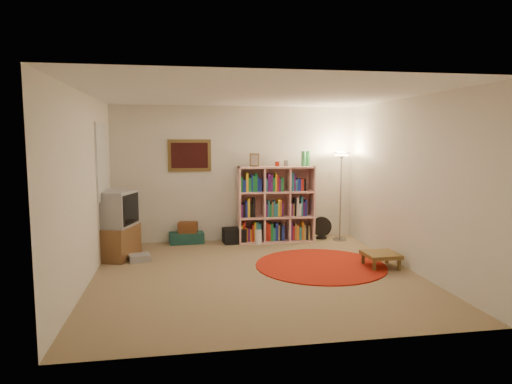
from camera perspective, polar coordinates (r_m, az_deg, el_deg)
room at (r=6.32m, az=-0.55°, el=0.84°), size 4.54×4.54×2.54m
bookshelf at (r=8.42m, az=2.37°, el=-1.68°), size 1.41×0.44×1.68m
floor_lamp at (r=8.59m, az=10.60°, el=3.04°), size 0.37×0.37×1.66m
floor_fan at (r=8.80m, az=8.20°, el=-4.45°), size 0.38×0.22×0.43m
tv_stand at (r=7.60m, az=-17.08°, el=-4.08°), size 0.73×0.87×1.09m
dvd_box at (r=7.43m, az=-14.36°, el=-7.96°), size 0.37×0.33×0.11m
suitcase at (r=8.51m, az=-8.71°, el=-5.62°), size 0.65×0.45×0.20m
wicker_basket at (r=8.43m, az=-8.52°, el=-4.39°), size 0.37×0.29×0.19m
duffel_bag at (r=8.40m, az=-2.76°, el=-5.45°), size 0.43×0.37×0.27m
paper_towel at (r=8.31m, az=0.29°, el=-5.64°), size 0.15×0.15×0.26m
red_rug at (r=7.02m, az=8.07°, el=-9.05°), size 1.96×1.96×0.02m
side_table at (r=7.07m, az=15.35°, el=-7.62°), size 0.49×0.49×0.22m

